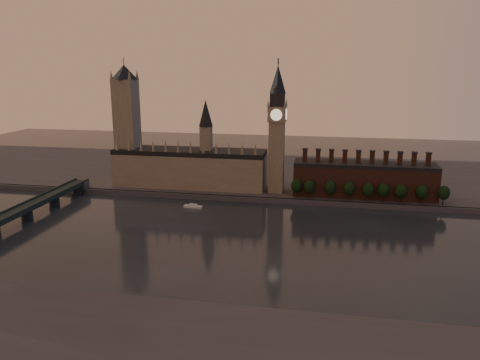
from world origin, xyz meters
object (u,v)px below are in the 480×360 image
object	(u,v)px
river_boat	(193,206)
big_ben	(277,128)
victoria_tower	(127,121)
westminster_bridge	(8,219)

from	to	relation	value
river_boat	big_ben	bearing A→B (deg)	44.06
victoria_tower	westminster_bridge	size ratio (longest dim) A/B	0.54
big_ben	westminster_bridge	size ratio (longest dim) A/B	0.54
river_boat	victoria_tower	bearing A→B (deg)	153.29
victoria_tower	river_boat	size ratio (longest dim) A/B	7.34
victoria_tower	big_ben	size ratio (longest dim) A/B	1.01
victoria_tower	river_boat	distance (m)	104.03
big_ben	victoria_tower	bearing A→B (deg)	177.80
victoria_tower	big_ben	world-z (taller)	victoria_tower
westminster_bridge	river_boat	size ratio (longest dim) A/B	13.59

